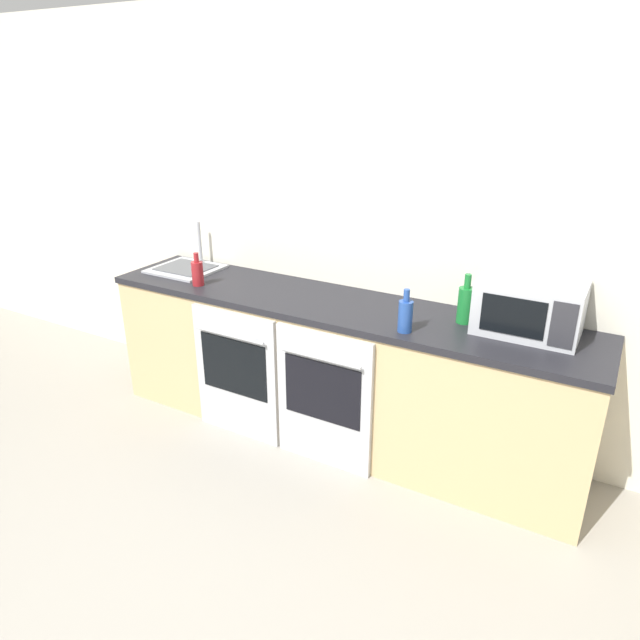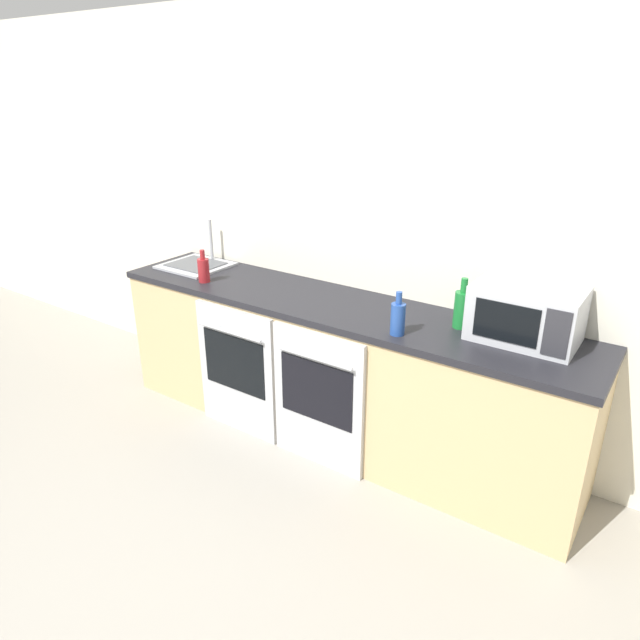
{
  "view_description": "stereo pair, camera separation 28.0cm",
  "coord_description": "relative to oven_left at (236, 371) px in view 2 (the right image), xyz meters",
  "views": [
    {
      "loc": [
        1.47,
        -1.14,
        2.1
      ],
      "look_at": [
        -0.11,
        1.65,
        0.77
      ],
      "focal_mm": 32.0,
      "sensor_mm": 36.0,
      "label": 1
    },
    {
      "loc": [
        1.71,
        -0.99,
        2.1
      ],
      "look_at": [
        -0.11,
        1.65,
        0.77
      ],
      "focal_mm": 32.0,
      "sensor_mm": 36.0,
      "label": 2
    }
  ],
  "objects": [
    {
      "name": "oven_left",
      "position": [
        0.0,
        0.0,
        0.0
      ],
      "size": [
        0.6,
        0.06,
        0.84
      ],
      "color": "#B7BABF",
      "rests_on": "ground_plane"
    },
    {
      "name": "wall_back",
      "position": [
        0.53,
        0.65,
        0.87
      ],
      "size": [
        10.0,
        0.06,
        2.6
      ],
      "color": "silver",
      "rests_on": "ground_plane"
    },
    {
      "name": "oven_right",
      "position": [
        0.62,
        0.0,
        0.0
      ],
      "size": [
        0.6,
        0.06,
        0.84
      ],
      "color": "#B7BABF",
      "rests_on": "ground_plane"
    },
    {
      "name": "counter_back",
      "position": [
        0.53,
        0.32,
        0.02
      ],
      "size": [
        3.03,
        0.62,
        0.9
      ],
      "color": "tan",
      "rests_on": "ground_plane"
    },
    {
      "name": "microwave",
      "position": [
        1.6,
        0.42,
        0.61
      ],
      "size": [
        0.52,
        0.35,
        0.28
      ],
      "color": "#B7BABF",
      "rests_on": "counter_back"
    },
    {
      "name": "bottle_red",
      "position": [
        -0.39,
        0.16,
        0.56
      ],
      "size": [
        0.07,
        0.07,
        0.21
      ],
      "color": "maroon",
      "rests_on": "counter_back"
    },
    {
      "name": "sink",
      "position": [
        -0.68,
        0.37,
        0.49
      ],
      "size": [
        0.44,
        0.41,
        0.31
      ],
      "color": "#A8AAAF",
      "rests_on": "counter_back"
    },
    {
      "name": "ground_plane",
      "position": [
        0.53,
        -1.34,
        -0.43
      ],
      "size": [
        16.0,
        16.0,
        0.0
      ],
      "primitive_type": "plane",
      "color": "gray"
    },
    {
      "name": "bottle_green",
      "position": [
        1.28,
        0.39,
        0.58
      ],
      "size": [
        0.08,
        0.08,
        0.27
      ],
      "color": "#19722D",
      "rests_on": "counter_back"
    },
    {
      "name": "bottle_blue",
      "position": [
        1.04,
        0.12,
        0.56
      ],
      "size": [
        0.08,
        0.08,
        0.23
      ],
      "color": "#234793",
      "rests_on": "counter_back"
    }
  ]
}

